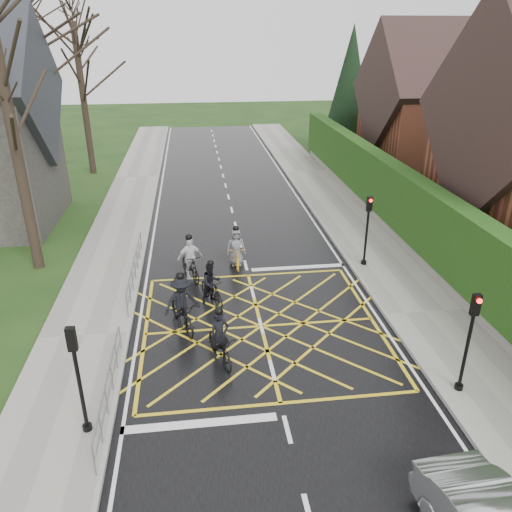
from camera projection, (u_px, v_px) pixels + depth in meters
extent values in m
plane|color=black|center=(261.00, 326.00, 17.47)|extent=(120.00, 120.00, 0.00)
cube|color=black|center=(261.00, 326.00, 17.47)|extent=(9.00, 80.00, 0.01)
cube|color=gray|center=(424.00, 313.00, 18.13)|extent=(3.00, 80.00, 0.15)
cube|color=gray|center=(84.00, 337.00, 16.75)|extent=(3.00, 80.00, 0.15)
cube|color=slate|center=(406.00, 241.00, 23.64)|extent=(0.50, 38.00, 0.70)
cube|color=#19350E|center=(410.00, 206.00, 22.92)|extent=(0.90, 38.00, 2.80)
cube|color=brown|center=(438.00, 134.00, 34.19)|extent=(9.00, 8.00, 6.00)
cube|color=#2E1E1B|center=(445.00, 89.00, 33.00)|extent=(9.80, 8.80, 8.80)
cube|color=brown|center=(491.00, 47.00, 32.23)|extent=(0.70, 0.70, 1.60)
cylinder|color=black|center=(346.00, 146.00, 41.95)|extent=(0.50, 0.50, 1.20)
cone|color=black|center=(350.00, 91.00, 40.13)|extent=(4.60, 4.60, 10.00)
cylinder|color=black|center=(14.00, 141.00, 19.58)|extent=(0.44, 0.44, 11.00)
cylinder|color=black|center=(40.00, 102.00, 26.49)|extent=(0.44, 0.44, 12.00)
cylinder|color=black|center=(84.00, 102.00, 34.21)|extent=(0.44, 0.44, 10.00)
cylinder|color=slate|center=(107.00, 377.00, 13.36)|extent=(0.05, 5.00, 0.05)
cylinder|color=slate|center=(109.00, 390.00, 13.55)|extent=(0.04, 5.00, 0.04)
cylinder|color=slate|center=(94.00, 464.00, 11.31)|extent=(0.04, 0.04, 1.00)
cylinder|color=slate|center=(121.00, 340.00, 15.83)|extent=(0.04, 0.04, 1.00)
cylinder|color=slate|center=(134.00, 260.00, 20.14)|extent=(0.05, 6.00, 0.05)
cylinder|color=slate|center=(135.00, 270.00, 20.32)|extent=(0.04, 6.00, 0.04)
cylinder|color=slate|center=(127.00, 308.00, 17.63)|extent=(0.04, 0.04, 1.00)
cylinder|color=slate|center=(141.00, 243.00, 23.05)|extent=(0.04, 0.04, 1.00)
cylinder|color=black|center=(366.00, 235.00, 21.23)|extent=(0.10, 0.10, 3.00)
cylinder|color=black|center=(364.00, 264.00, 21.79)|extent=(0.24, 0.24, 0.30)
cube|color=black|center=(369.00, 204.00, 20.66)|extent=(0.22, 0.16, 0.62)
sphere|color=#FF0C0C|center=(371.00, 201.00, 20.47)|extent=(0.14, 0.14, 0.14)
cylinder|color=black|center=(467.00, 349.00, 13.65)|extent=(0.10, 0.10, 3.00)
cylinder|color=black|center=(458.00, 389.00, 14.20)|extent=(0.24, 0.24, 0.30)
cube|color=black|center=(476.00, 305.00, 13.07)|extent=(0.22, 0.16, 0.62)
sphere|color=#FF0C0C|center=(480.00, 301.00, 12.88)|extent=(0.14, 0.14, 0.14)
cylinder|color=black|center=(80.00, 387.00, 12.20)|extent=(0.10, 0.10, 3.00)
cylinder|color=black|center=(88.00, 429.00, 12.76)|extent=(0.24, 0.24, 0.30)
cube|color=black|center=(71.00, 339.00, 11.62)|extent=(0.22, 0.16, 0.62)
sphere|color=#FF0C0C|center=(71.00, 330.00, 11.65)|extent=(0.14, 0.14, 0.14)
imported|color=black|center=(220.00, 347.00, 15.49)|extent=(1.20, 2.02, 1.00)
imported|color=black|center=(220.00, 335.00, 15.43)|extent=(0.71, 0.57, 1.70)
sphere|color=black|center=(219.00, 311.00, 15.08)|extent=(0.27, 0.27, 0.27)
imported|color=black|center=(212.00, 290.00, 18.80)|extent=(1.17, 1.77, 1.04)
imported|color=black|center=(211.00, 283.00, 18.78)|extent=(0.95, 0.87, 1.58)
sphere|color=black|center=(210.00, 263.00, 18.44)|extent=(0.25, 0.25, 0.25)
imported|color=black|center=(183.00, 313.00, 17.17)|extent=(1.44, 2.29, 1.14)
imported|color=black|center=(182.00, 302.00, 17.10)|extent=(1.42, 1.09, 1.93)
sphere|color=black|center=(180.00, 276.00, 16.69)|extent=(0.30, 0.30, 0.30)
imported|color=black|center=(190.00, 266.00, 20.58)|extent=(1.19, 2.03, 1.18)
imported|color=silver|center=(190.00, 258.00, 20.54)|extent=(1.14, 0.77, 1.80)
sphere|color=black|center=(189.00, 237.00, 20.16)|extent=(0.28, 0.28, 0.28)
imported|color=#C99018|center=(236.00, 255.00, 21.77)|extent=(0.68, 1.89, 0.99)
imported|color=slate|center=(236.00, 247.00, 21.72)|extent=(0.83, 0.54, 1.68)
sphere|color=black|center=(236.00, 229.00, 21.37)|extent=(0.26, 0.26, 0.26)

